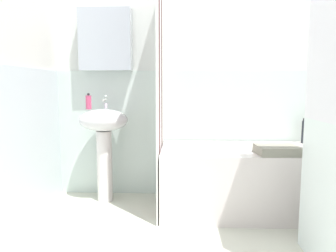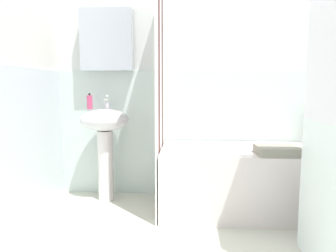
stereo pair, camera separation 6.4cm
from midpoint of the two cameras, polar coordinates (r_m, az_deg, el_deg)
name	(u,v)px [view 2 (the right image)]	position (r m, az deg, el deg)	size (l,w,h in m)	color
wall_back_tiled	(213,77)	(3.04, 8.70, 8.74)	(3.60, 0.18, 2.40)	silver
wall_left_tiled	(2,77)	(2.45, -27.24, 7.92)	(0.07, 1.81, 2.40)	silver
sink	(105,134)	(2.92, -10.76, -1.41)	(0.44, 0.34, 0.85)	silver
faucet	(106,102)	(2.97, -10.48, 4.32)	(0.03, 0.12, 0.12)	silver
soap_dispenser	(90,102)	(2.90, -13.38, 4.25)	(0.05, 0.05, 0.15)	#CC466E
bathtub	(256,180)	(2.80, 16.28, -9.38)	(1.59, 0.72, 0.54)	silver
shower_curtain	(160,93)	(2.63, -0.73, 6.05)	(0.01, 0.72, 2.00)	silver
lotion_bottle	(329,131)	(3.21, 27.61, -0.79)	(0.06, 0.06, 0.24)	white
conditioner_bottle	(319,135)	(3.15, 26.13, -1.52)	(0.05, 0.05, 0.17)	gold
shampoo_bottle	(306,132)	(3.12, 24.30, -0.96)	(0.05, 0.05, 0.23)	#242930
towel_folded	(278,150)	(2.54, 19.92, -4.19)	(0.31, 0.25, 0.07)	gray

